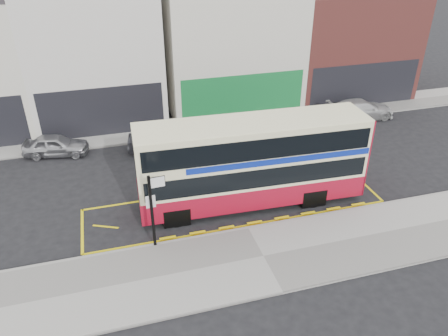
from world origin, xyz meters
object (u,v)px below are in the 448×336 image
object	(u,v)px
car_grey	(161,141)
car_white	(361,109)
double_decker_bus	(253,162)
car_silver	(56,145)
street_tree_right	(313,62)
bus_stop_post	(153,205)

from	to	relation	value
car_grey	car_white	world-z (taller)	car_white
double_decker_bus	car_silver	bearing A→B (deg)	142.74
car_silver	street_tree_right	world-z (taller)	street_tree_right
street_tree_right	car_grey	bearing A→B (deg)	-160.42
double_decker_bus	car_white	distance (m)	12.90
car_silver	car_grey	bearing A→B (deg)	-89.70
bus_stop_post	car_silver	world-z (taller)	bus_stop_post
car_grey	street_tree_right	world-z (taller)	street_tree_right
car_grey	car_white	distance (m)	13.74
double_decker_bus	street_tree_right	xyz separation A→B (m)	(8.09, 10.61, 1.04)
double_decker_bus	street_tree_right	bearing A→B (deg)	55.10
double_decker_bus	bus_stop_post	world-z (taller)	double_decker_bus
car_white	street_tree_right	distance (m)	4.66
double_decker_bus	bus_stop_post	size ratio (longest dim) A/B	3.21
car_silver	car_white	xyz separation A→B (m)	(19.61, -0.15, 0.05)
car_silver	car_grey	world-z (taller)	car_grey
bus_stop_post	car_white	xyz separation A→B (m)	(15.28, 9.58, -1.45)
car_grey	car_white	xyz separation A→B (m)	(13.71, 0.94, 0.04)
double_decker_bus	car_white	world-z (taller)	double_decker_bus
double_decker_bus	street_tree_right	size ratio (longest dim) A/B	2.22
car_grey	street_tree_right	size ratio (longest dim) A/B	0.80
double_decker_bus	bus_stop_post	xyz separation A→B (m)	(-4.88, -2.09, -0.09)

